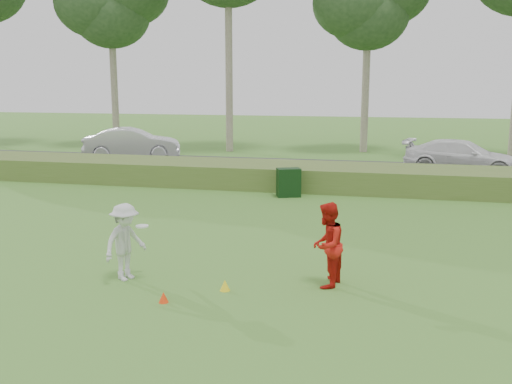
% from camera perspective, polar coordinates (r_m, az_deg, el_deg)
% --- Properties ---
extents(ground, '(120.00, 120.00, 0.00)m').
position_cam_1_polar(ground, '(11.80, -4.40, -9.85)').
color(ground, '#3B7426').
rests_on(ground, ground).
extents(reed_strip, '(80.00, 3.00, 0.90)m').
position_cam_1_polar(reed_strip, '(23.07, 4.44, 1.62)').
color(reed_strip, '#4A6629').
rests_on(reed_strip, ground).
extents(park_road, '(80.00, 6.00, 0.06)m').
position_cam_1_polar(park_road, '(28.03, 5.94, 2.39)').
color(park_road, '#2D2D2D').
rests_on(park_road, ground).
extents(tree_2, '(6.50, 6.50, 12.00)m').
position_cam_1_polar(tree_2, '(38.92, -14.35, 17.71)').
color(tree_2, gray).
rests_on(tree_2, ground).
extents(tree_4, '(6.24, 6.24, 11.50)m').
position_cam_1_polar(tree_4, '(35.32, 11.19, 17.95)').
color(tree_4, gray).
rests_on(tree_4, ground).
extents(player_white, '(1.03, 1.23, 1.67)m').
position_cam_1_polar(player_white, '(12.50, -12.94, -4.89)').
color(player_white, silver).
rests_on(player_white, ground).
extents(player_red, '(0.82, 0.98, 1.78)m').
position_cam_1_polar(player_red, '(11.86, 7.12, -5.27)').
color(player_red, red).
rests_on(player_red, ground).
extents(cone_orange, '(0.19, 0.19, 0.21)m').
position_cam_1_polar(cone_orange, '(11.31, -9.23, -10.34)').
color(cone_orange, '#FF3A0D').
rests_on(cone_orange, ground).
extents(cone_yellow, '(0.21, 0.21, 0.23)m').
position_cam_1_polar(cone_yellow, '(11.77, -3.13, -9.29)').
color(cone_yellow, yellow).
rests_on(cone_yellow, ground).
extents(utility_cabinet, '(0.98, 0.80, 1.06)m').
position_cam_1_polar(utility_cabinet, '(21.07, 3.28, 0.96)').
color(utility_cabinet, black).
rests_on(utility_cabinet, ground).
extents(car_mid, '(5.39, 3.35, 1.68)m').
position_cam_1_polar(car_mid, '(31.65, -12.27, 4.76)').
color(car_mid, silver).
rests_on(car_mid, park_road).
extents(car_right, '(5.54, 3.22, 1.51)m').
position_cam_1_polar(car_right, '(27.76, 19.92, 3.34)').
color(car_right, white).
rests_on(car_right, park_road).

